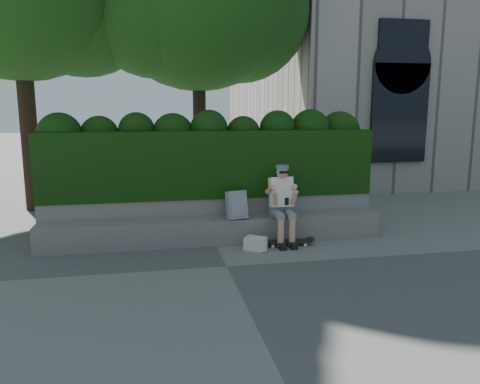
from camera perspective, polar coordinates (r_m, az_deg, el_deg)
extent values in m
plane|color=slate|center=(7.15, -1.64, -9.05)|extent=(80.00, 80.00, 0.00)
cube|color=gray|center=(8.26, -3.07, -4.74)|extent=(6.00, 0.45, 0.45)
cube|color=gray|center=(8.68, -3.51, -2.98)|extent=(6.00, 0.50, 0.75)
cube|color=black|center=(8.73, -3.78, 3.59)|extent=(6.00, 1.00, 1.20)
cylinder|color=black|center=(12.08, -4.91, 6.44)|extent=(0.33, 0.33, 3.12)
cylinder|color=black|center=(11.78, -24.23, 5.52)|extent=(0.38, 0.38, 3.14)
cube|color=gray|center=(8.37, 4.86, -2.21)|extent=(0.36, 0.26, 0.22)
cube|color=white|center=(8.24, 5.03, 0.00)|extent=(0.40, 0.32, 0.55)
sphere|color=tan|center=(8.11, 5.21, 2.41)|extent=(0.21, 0.21, 0.21)
cylinder|color=slate|center=(8.12, 5.18, 3.06)|extent=(0.23, 0.23, 0.06)
cube|color=black|center=(7.93, 5.71, -1.16)|extent=(0.07, 0.02, 0.13)
cylinder|color=tan|center=(8.01, 5.00, -5.11)|extent=(0.11, 0.11, 0.47)
cylinder|color=tan|center=(8.07, 6.37, -5.02)|extent=(0.11, 0.11, 0.47)
cube|color=black|center=(8.01, 5.09, -6.57)|extent=(0.10, 0.26, 0.10)
cube|color=black|center=(8.06, 6.47, -6.47)|extent=(0.10, 0.26, 0.10)
cube|color=black|center=(8.19, 5.87, -6.00)|extent=(0.83, 0.25, 0.02)
cylinder|color=silver|center=(8.06, 4.03, -6.59)|extent=(0.06, 0.03, 0.06)
cylinder|color=silver|center=(8.23, 3.78, -6.24)|extent=(0.06, 0.03, 0.06)
cylinder|color=silver|center=(8.20, 7.96, -6.38)|extent=(0.06, 0.03, 0.06)
cylinder|color=silver|center=(8.36, 7.64, -6.05)|extent=(0.06, 0.03, 0.06)
cube|color=#B1B1B6|center=(8.12, -0.41, -1.59)|extent=(0.36, 0.24, 0.49)
cube|color=white|center=(7.91, 1.90, -6.29)|extent=(0.41, 0.40, 0.22)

